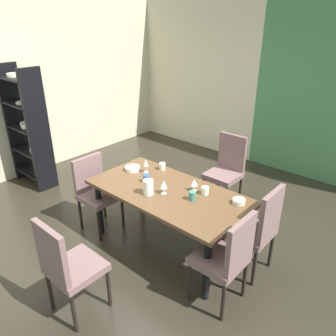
{
  "coord_description": "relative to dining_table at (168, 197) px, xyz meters",
  "views": [
    {
      "loc": [
        2.53,
        -2.38,
        2.52
      ],
      "look_at": [
        0.17,
        0.3,
        0.85
      ],
      "focal_mm": 35.0,
      "sensor_mm": 36.0,
      "label": 1
    }
  ],
  "objects": [
    {
      "name": "cup_south",
      "position": [
        0.33,
        0.02,
        0.13
      ],
      "size": [
        0.07,
        0.07,
        0.1
      ],
      "primitive_type": "cylinder",
      "color": "#36786A",
      "rests_on": "dining_table"
    },
    {
      "name": "cup_near_shelf",
      "position": [
        0.35,
        0.21,
        0.13
      ],
      "size": [
        0.08,
        0.08,
        0.09
      ],
      "primitive_type": "cylinder",
      "color": "#E6F0CE",
      "rests_on": "dining_table"
    },
    {
      "name": "cup_right",
      "position": [
        -0.41,
        0.36,
        0.13
      ],
      "size": [
        0.08,
        0.08,
        0.09
      ],
      "primitive_type": "cylinder",
      "color": "beige",
      "rests_on": "dining_table"
    },
    {
      "name": "left_interior_panel",
      "position": [
        -3.21,
        -0.01,
        0.75
      ],
      "size": [
        0.1,
        6.1,
        2.84
      ],
      "primitive_type": "cube",
      "color": "beige",
      "rests_on": "ground_plane"
    },
    {
      "name": "chair_head_far",
      "position": [
        -0.04,
        1.31,
        -0.1
      ],
      "size": [
        0.44,
        0.45,
        1.03
      ],
      "rotation": [
        0.0,
        0.0,
        3.14
      ],
      "color": "#705352",
      "rests_on": "ground_plane"
    },
    {
      "name": "chair_head_near",
      "position": [
        -0.01,
        -1.31,
        -0.11
      ],
      "size": [
        0.44,
        0.44,
        1.01
      ],
      "color": "#705352",
      "rests_on": "ground_plane"
    },
    {
      "name": "pitcher_rear",
      "position": [
        -0.11,
        -0.2,
        0.17
      ],
      "size": [
        0.13,
        0.11,
        0.17
      ],
      "color": "silver",
      "rests_on": "dining_table"
    },
    {
      "name": "serving_bowl_near_window",
      "position": [
        -0.68,
        0.1,
        0.11
      ],
      "size": [
        0.19,
        0.19,
        0.05
      ],
      "primitive_type": "cylinder",
      "color": "silver",
      "rests_on": "dining_table"
    },
    {
      "name": "chair_right_far",
      "position": [
        0.96,
        0.29,
        -0.11
      ],
      "size": [
        0.44,
        0.44,
        1.02
      ],
      "rotation": [
        0.0,
        0.0,
        1.57
      ],
      "color": "#705352",
      "rests_on": "ground_plane"
    },
    {
      "name": "back_panel_interior",
      "position": [
        -1.9,
        2.99,
        0.75
      ],
      "size": [
        2.73,
        0.1,
        2.84
      ],
      "primitive_type": "cube",
      "color": "beige",
      "rests_on": "ground_plane"
    },
    {
      "name": "serving_bowl_corner",
      "position": [
        0.73,
        0.28,
        0.11
      ],
      "size": [
        0.13,
        0.13,
        0.05
      ],
      "primitive_type": "cylinder",
      "color": "silver",
      "rests_on": "dining_table"
    },
    {
      "name": "wine_glass_east",
      "position": [
        -0.51,
        0.17,
        0.21
      ],
      "size": [
        0.07,
        0.07,
        0.17
      ],
      "color": "silver",
      "rests_on": "dining_table"
    },
    {
      "name": "dining_table",
      "position": [
        0.0,
        0.0,
        0.0
      ],
      "size": [
        1.81,
        0.92,
        0.76
      ],
      "color": "brown",
      "rests_on": "ground_plane"
    },
    {
      "name": "wine_glass_center",
      "position": [
        0.01,
        -0.08,
        0.19
      ],
      "size": [
        0.08,
        0.08,
        0.15
      ],
      "color": "silver",
      "rests_on": "dining_table"
    },
    {
      "name": "wine_glass_north",
      "position": [
        0.22,
        0.19,
        0.19
      ],
      "size": [
        0.08,
        0.08,
        0.14
      ],
      "color": "silver",
      "rests_on": "dining_table"
    },
    {
      "name": "cup_west",
      "position": [
        -0.32,
        -0.01,
        0.13
      ],
      "size": [
        0.08,
        0.08,
        0.09
      ],
      "primitive_type": "cylinder",
      "color": "#234C98",
      "rests_on": "dining_table"
    },
    {
      "name": "display_shelf",
      "position": [
        -2.74,
        -0.19,
        0.28
      ],
      "size": [
        0.75,
        0.34,
        1.88
      ],
      "color": "black",
      "rests_on": "ground_plane"
    },
    {
      "name": "ground_plane",
      "position": [
        -0.43,
        -0.01,
        -0.68
      ],
      "size": [
        5.67,
        6.1,
        0.02
      ],
      "primitive_type": "cube",
      "color": "#2B261D"
    },
    {
      "name": "chair_right_near",
      "position": [
        0.96,
        -0.29,
        -0.12
      ],
      "size": [
        0.44,
        0.44,
        0.99
      ],
      "rotation": [
        0.0,
        0.0,
        1.57
      ],
      "color": "#705352",
      "rests_on": "ground_plane"
    },
    {
      "name": "chair_left_near",
      "position": [
        -0.96,
        -0.29,
        -0.13
      ],
      "size": [
        0.45,
        0.44,
        0.95
      ],
      "rotation": [
        0.0,
        0.0,
        -1.57
      ],
      "color": "#705352",
      "rests_on": "ground_plane"
    }
  ]
}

